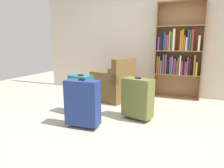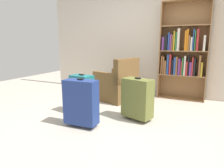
{
  "view_description": "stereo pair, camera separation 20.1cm",
  "coord_description": "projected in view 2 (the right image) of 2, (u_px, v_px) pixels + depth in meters",
  "views": [
    {
      "loc": [
        1.09,
        -2.76,
        1.19
      ],
      "look_at": [
        -0.09,
        0.16,
        0.55
      ],
      "focal_mm": 31.95,
      "sensor_mm": 36.0,
      "label": 1
    },
    {
      "loc": [
        1.27,
        -2.68,
        1.19
      ],
      "look_at": [
        -0.09,
        0.16,
        0.55
      ],
      "focal_mm": 31.95,
      "sensor_mm": 36.0,
      "label": 2
    }
  ],
  "objects": [
    {
      "name": "suitcase_navy_blue",
      "position": [
        81.0,
        102.0,
        2.85
      ],
      "size": [
        0.49,
        0.25,
        0.71
      ],
      "color": "navy",
      "rests_on": "ground"
    },
    {
      "name": "ground_plane",
      "position": [
        113.0,
        120.0,
        3.14
      ],
      "size": [
        9.3,
        9.3,
        0.0
      ],
      "primitive_type": "plane",
      "color": "#B2A899"
    },
    {
      "name": "armchair",
      "position": [
        117.0,
        85.0,
        4.24
      ],
      "size": [
        0.87,
        0.87,
        0.9
      ],
      "color": "brown",
      "rests_on": "ground"
    },
    {
      "name": "back_wall",
      "position": [
        150.0,
        39.0,
        4.65
      ],
      "size": [
        5.31,
        0.1,
        2.6
      ],
      "primitive_type": "cube",
      "color": "beige",
      "rests_on": "ground"
    },
    {
      "name": "mug",
      "position": [
        136.0,
        101.0,
        4.05
      ],
      "size": [
        0.12,
        0.08,
        0.1
      ],
      "color": "#1E7F4C",
      "rests_on": "ground"
    },
    {
      "name": "suitcase_teal",
      "position": [
        82.0,
        93.0,
        3.4
      ],
      "size": [
        0.41,
        0.29,
        0.69
      ],
      "color": "#19666B",
      "rests_on": "ground"
    },
    {
      "name": "bookshelf",
      "position": [
        182.0,
        53.0,
        4.21
      ],
      "size": [
        0.97,
        0.27,
        2.05
      ],
      "color": "olive",
      "rests_on": "ground"
    },
    {
      "name": "suitcase_olive",
      "position": [
        137.0,
        98.0,
        3.12
      ],
      "size": [
        0.52,
        0.36,
        0.68
      ],
      "color": "brown",
      "rests_on": "ground"
    }
  ]
}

